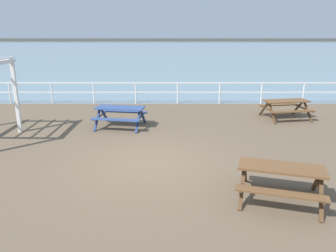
% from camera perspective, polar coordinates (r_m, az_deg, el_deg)
% --- Properties ---
extents(ground_plane, '(30.00, 24.00, 0.20)m').
position_cam_1_polar(ground_plane, '(9.55, -3.59, -6.76)').
color(ground_plane, brown).
extents(sea_band, '(142.00, 90.00, 0.01)m').
position_cam_1_polar(sea_band, '(61.64, -0.74, 12.77)').
color(sea_band, gray).
rests_on(sea_band, ground).
extents(distant_shoreline, '(142.00, 6.00, 1.80)m').
position_cam_1_polar(distant_shoreline, '(104.60, -0.52, 14.15)').
color(distant_shoreline, '#4C4C47').
rests_on(distant_shoreline, ground).
extents(seaward_railing, '(23.07, 0.07, 1.08)m').
position_cam_1_polar(seaward_railing, '(16.79, -2.13, 6.33)').
color(seaward_railing, white).
rests_on(seaward_railing, ground).
extents(picnic_table_mid_centre, '(2.01, 1.78, 0.80)m').
position_cam_1_polar(picnic_table_mid_centre, '(12.86, -8.29, 2.35)').
color(picnic_table_mid_centre, '#334C84').
rests_on(picnic_table_mid_centre, ground).
extents(picnic_table_far_left, '(2.03, 1.80, 0.80)m').
position_cam_1_polar(picnic_table_far_left, '(14.79, 19.16, 3.42)').
color(picnic_table_far_left, brown).
rests_on(picnic_table_far_left, ground).
extents(picnic_table_far_right, '(2.16, 1.96, 0.80)m').
position_cam_1_polar(picnic_table_far_right, '(7.72, 18.43, -7.82)').
color(picnic_table_far_right, brown).
rests_on(picnic_table_far_right, ground).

